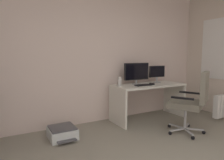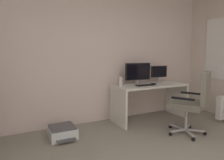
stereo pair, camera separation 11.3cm
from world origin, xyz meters
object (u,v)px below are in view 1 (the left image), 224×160
(office_chair, at_px, (192,100))
(monitor_main, at_px, (137,72))
(desktop_speaker, at_px, (120,82))
(keyboard, at_px, (143,85))
(desk, at_px, (148,93))
(monitor_secondary, at_px, (157,73))
(printer, at_px, (62,133))
(computer_mouse, at_px, (152,84))

(office_chair, bearing_deg, monitor_main, 106.72)
(desktop_speaker, height_order, office_chair, office_chair)
(keyboard, bearing_deg, desk, 26.23)
(monitor_main, relative_size, office_chair, 0.54)
(monitor_main, bearing_deg, office_chair, -73.28)
(office_chair, bearing_deg, desktop_speaker, 125.95)
(office_chair, bearing_deg, monitor_secondary, 78.97)
(office_chair, xyz_separation_m, printer, (-1.92, 0.87, -0.49))
(monitor_secondary, xyz_separation_m, keyboard, (-0.53, -0.21, -0.20))
(monitor_secondary, bearing_deg, keyboard, -158.70)
(keyboard, height_order, printer, keyboard)
(monitor_secondary, height_order, computer_mouse, monitor_secondary)
(desk, height_order, computer_mouse, computer_mouse)
(monitor_secondary, bearing_deg, office_chair, -101.03)
(desk, relative_size, computer_mouse, 15.06)
(keyboard, distance_m, office_chair, 0.95)
(desk, xyz_separation_m, desktop_speaker, (-0.65, 0.07, 0.27))
(monitor_main, height_order, keyboard, monitor_main)
(keyboard, height_order, computer_mouse, computer_mouse)
(desk, distance_m, computer_mouse, 0.22)
(monitor_main, relative_size, monitor_secondary, 1.45)
(monitor_secondary, height_order, printer, monitor_secondary)
(keyboard, xyz_separation_m, desktop_speaker, (-0.44, 0.16, 0.07))
(printer, bearing_deg, computer_mouse, 0.58)
(monitor_main, xyz_separation_m, monitor_secondary, (0.54, 0.00, -0.03))
(desk, height_order, office_chair, office_chair)
(monitor_main, xyz_separation_m, keyboard, (0.01, -0.21, -0.24))
(keyboard, bearing_deg, computer_mouse, 4.12)
(desk, distance_m, printer, 1.87)
(desktop_speaker, bearing_deg, monitor_main, 6.33)
(computer_mouse, xyz_separation_m, office_chair, (0.10, -0.89, -0.16))
(desk, xyz_separation_m, monitor_main, (-0.22, 0.11, 0.43))
(desktop_speaker, bearing_deg, office_chair, -54.05)
(monitor_secondary, relative_size, desktop_speaker, 2.28)
(monitor_secondary, height_order, keyboard, monitor_secondary)
(keyboard, distance_m, printer, 1.72)
(office_chair, height_order, printer, office_chair)
(desk, distance_m, monitor_secondary, 0.52)
(desk, relative_size, monitor_main, 2.68)
(office_chair, bearing_deg, keyboard, 109.81)
(monitor_main, xyz_separation_m, printer, (-1.59, -0.22, -0.88))
(keyboard, height_order, office_chair, office_chair)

